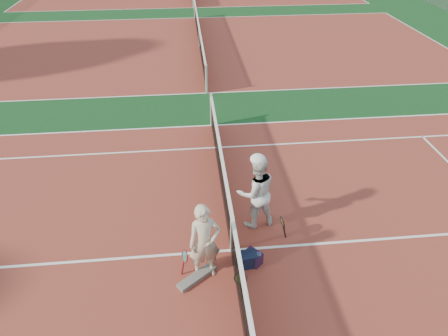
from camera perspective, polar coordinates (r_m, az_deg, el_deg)
The scene contains 14 objects.
ground at distance 8.55m, azimuth 1.05°, elevation -11.69°, with size 130.00×130.00×0.00m, color #0F3917.
court_main at distance 8.55m, azimuth 1.05°, elevation -11.67°, with size 23.77×10.97×0.01m, color maroon.
court_far_a at distance 20.33m, azimuth -3.51°, elevation 16.91°, with size 23.77×10.97×0.01m, color maroon.
net_main at distance 8.19m, azimuth 1.08°, elevation -9.22°, with size 0.10×10.98×1.02m, color black, non-canonical shape.
net_far_a at distance 20.18m, azimuth -3.57°, elevation 18.28°, with size 0.10×10.98×1.02m, color black, non-canonical shape.
player_a at distance 7.55m, azimuth -2.79°, elevation -10.56°, with size 0.61×0.40×1.67m, color beige.
player_b at distance 8.61m, azimuth 4.59°, elevation -3.45°, with size 0.86×0.67×1.78m, color silver.
racket_red at distance 7.96m, azimuth -5.56°, elevation -13.26°, with size 0.15×0.27×0.59m, color maroon, non-canonical shape.
racket_black_held at distance 8.69m, azimuth 8.26°, elevation -8.47°, with size 0.17×0.27×0.59m, color black, non-canonical shape.
racket_spare at distance 8.04m, azimuth 2.30°, elevation -15.50°, with size 0.60×0.27×0.03m, color black, non-canonical shape.
sports_bag_navy at distance 8.18m, azimuth 3.27°, elevation -12.93°, with size 0.39×0.27×0.31m, color black.
sports_bag_purple at distance 8.24m, azimuth 4.19°, elevation -12.64°, with size 0.34×0.23×0.28m, color #27102C.
net_cover_canvas at distance 8.04m, azimuth -3.89°, elevation -15.25°, with size 0.85×0.20×0.09m, color #625E59.
water_bottle at distance 8.21m, azimuth 4.96°, elevation -12.83°, with size 0.09×0.09×0.30m, color #C3E1F7.
Camera 1 is at (-0.74, -5.85, 6.19)m, focal length 32.00 mm.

